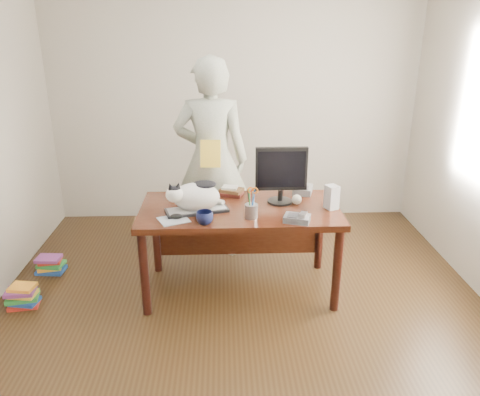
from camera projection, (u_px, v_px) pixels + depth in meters
name	position (u px, v px, depth m)	size (l,w,h in m)	color
room	(243.00, 155.00, 2.99)	(4.50, 4.50, 4.50)	black
desk	(239.00, 220.00, 3.89)	(1.60, 0.80, 0.75)	black
keyboard	(197.00, 210.00, 3.67)	(0.52, 0.31, 0.03)	black
cat	(194.00, 196.00, 3.62)	(0.47, 0.33, 0.27)	white
monitor	(281.00, 172.00, 3.76)	(0.42, 0.21, 0.47)	black
pen_cup	(251.00, 209.00, 3.54)	(0.12, 0.12, 0.25)	#99999E
mousepad	(174.00, 220.00, 3.52)	(0.27, 0.26, 0.00)	#9FA4AB
mouse	(176.00, 216.00, 3.53)	(0.11, 0.10, 0.04)	black
coffee_mug	(205.00, 218.00, 3.43)	(0.13, 0.13, 0.10)	#0D1235
phone	(298.00, 218.00, 3.49)	(0.22, 0.19, 0.09)	slate
speaker	(332.00, 197.00, 3.71)	(0.12, 0.12, 0.19)	#A5A6A8
baseball	(297.00, 199.00, 3.81)	(0.08, 0.08, 0.08)	beige
book_stack	(231.00, 191.00, 4.02)	(0.24, 0.21, 0.08)	#4C1914
calculator	(303.00, 190.00, 4.07)	(0.20, 0.24, 0.06)	slate
person	(211.00, 160.00, 4.35)	(0.69, 0.45, 1.89)	beige
held_book	(211.00, 154.00, 4.16)	(0.18, 0.12, 0.25)	yellow
book_pile_a	(23.00, 296.00, 3.75)	(0.27, 0.22, 0.18)	red
book_pile_b	(50.00, 265.00, 4.27)	(0.26, 0.20, 0.15)	#19439A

